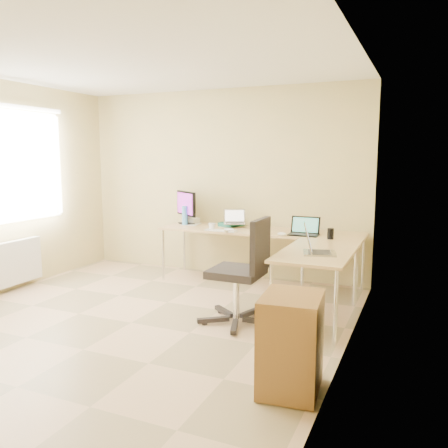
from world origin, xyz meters
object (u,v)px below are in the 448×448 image
at_px(laptop_black, 304,226).
at_px(water_bottle, 185,215).
at_px(keyboard, 221,231).
at_px(desk_fan, 190,215).
at_px(laptop_return, 320,242).
at_px(desk_return, 317,285).
at_px(mug, 212,227).
at_px(laptop_center, 235,217).
at_px(desk_main, 259,258).
at_px(monitor, 186,208).
at_px(office_chair, 236,275).
at_px(cabinet, 291,343).

relative_size(laptop_black, water_bottle, 1.32).
height_order(laptop_black, water_bottle, water_bottle).
relative_size(keyboard, water_bottle, 1.55).
distance_m(desk_fan, laptop_return, 2.54).
distance_m(desk_return, water_bottle, 2.35).
height_order(keyboard, mug, mug).
xyz_separation_m(laptop_center, keyboard, (-0.04, -0.36, -0.14)).
relative_size(desk_main, laptop_return, 7.28).
bearing_deg(laptop_black, monitor, 171.18).
bearing_deg(keyboard, desk_return, -25.52).
xyz_separation_m(desk_main, office_chair, (0.25, -1.41, 0.14)).
bearing_deg(cabinet, keyboard, 119.20).
height_order(monitor, mug, monitor).
relative_size(water_bottle, cabinet, 0.38).
xyz_separation_m(water_bottle, cabinet, (2.22, -2.53, -0.50)).
relative_size(laptop_center, mug, 3.01).
distance_m(desk_main, laptop_black, 0.80).
relative_size(desk_main, keyboard, 6.39).
bearing_deg(desk_main, desk_return, -45.73).
bearing_deg(office_chair, desk_fan, 130.70).
bearing_deg(desk_fan, desk_main, -0.76).
distance_m(mug, office_chair, 1.44).
relative_size(water_bottle, laptop_return, 0.73).
distance_m(monitor, laptop_center, 0.76).
bearing_deg(laptop_black, desk_main, 164.96).
xyz_separation_m(keyboard, office_chair, (0.67, -1.11, -0.24)).
bearing_deg(laptop_black, cabinet, -78.28).
relative_size(mug, desk_fan, 0.40).
distance_m(desk_main, monitor, 1.28).
bearing_deg(mug, desk_main, 24.05).
bearing_deg(laptop_center, monitor, 153.35).
xyz_separation_m(laptop_black, mug, (-1.19, -0.09, -0.07)).
bearing_deg(laptop_return, desk_main, 26.74).
relative_size(desk_return, cabinet, 1.85).
xyz_separation_m(water_bottle, laptop_return, (2.12, -1.16, -0.01)).
height_order(desk_fan, cabinet, desk_fan).
relative_size(laptop_center, water_bottle, 1.08).
xyz_separation_m(desk_return, office_chair, (-0.73, -0.41, 0.14)).
height_order(laptop_center, cabinet, laptop_center).
bearing_deg(keyboard, cabinet, -54.09).
bearing_deg(mug, keyboard, -17.32).
xyz_separation_m(laptop_center, desk_fan, (-0.75, 0.13, -0.02)).
relative_size(monitor, office_chair, 0.50).
relative_size(desk_return, desk_fan, 5.37).
relative_size(monitor, water_bottle, 2.03).
xyz_separation_m(laptop_black, water_bottle, (-1.72, 0.16, 0.02)).
relative_size(desk_return, laptop_black, 3.67).
bearing_deg(monitor, desk_fan, 127.34).
bearing_deg(desk_fan, monitor, -80.69).
bearing_deg(desk_main, mug, -155.95).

